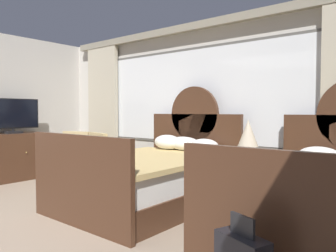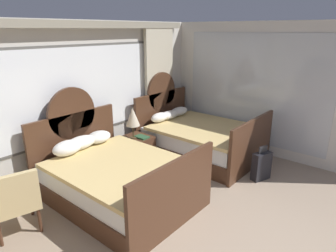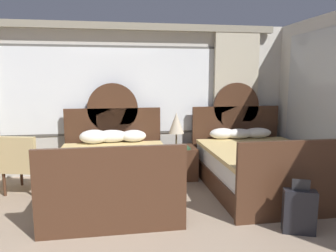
% 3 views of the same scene
% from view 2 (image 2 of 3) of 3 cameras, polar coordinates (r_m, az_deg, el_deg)
% --- Properties ---
extents(wall_back_window, '(6.47, 0.22, 2.70)m').
position_cam_2_polar(wall_back_window, '(5.26, -19.49, 4.60)').
color(wall_back_window, beige).
rests_on(wall_back_window, ground_plane).
extents(wall_right_mirror, '(0.08, 4.42, 2.70)m').
position_cam_2_polar(wall_right_mirror, '(6.39, 18.51, 6.41)').
color(wall_right_mirror, beige).
rests_on(wall_right_mirror, ground_plane).
extents(bed_near_window, '(1.67, 2.25, 1.65)m').
position_cam_2_polar(bed_near_window, '(4.68, -9.97, -9.78)').
color(bed_near_window, '#472B1C').
rests_on(bed_near_window, ground_plane).
extents(bed_near_mirror, '(1.67, 2.25, 1.65)m').
position_cam_2_polar(bed_near_mirror, '(6.24, 6.08, -2.36)').
color(bed_near_mirror, '#472B1C').
rests_on(bed_near_mirror, ground_plane).
extents(nightstand_between_beds, '(0.55, 0.57, 0.55)m').
position_cam_2_polar(nightstand_between_beds, '(5.89, -6.07, -4.65)').
color(nightstand_between_beds, '#472B1C').
rests_on(nightstand_between_beds, ground_plane).
extents(table_lamp_on_nightstand, '(0.27, 0.27, 0.60)m').
position_cam_2_polar(table_lamp_on_nightstand, '(5.63, -6.80, 1.72)').
color(table_lamp_on_nightstand, brown).
rests_on(table_lamp_on_nightstand, nightstand_between_beds).
extents(book_on_nightstand, '(0.18, 0.26, 0.03)m').
position_cam_2_polar(book_on_nightstand, '(5.74, -5.06, -2.11)').
color(book_on_nightstand, '#285133').
rests_on(book_on_nightstand, nightstand_between_beds).
extents(armchair_by_window_left, '(0.69, 0.69, 0.90)m').
position_cam_2_polar(armchair_by_window_left, '(4.34, -27.50, -12.29)').
color(armchair_by_window_left, tan).
rests_on(armchair_by_window_left, ground_plane).
extents(suitcase_on_floor, '(0.38, 0.26, 0.63)m').
position_cam_2_polar(suitcase_on_floor, '(5.51, 17.50, -7.31)').
color(suitcase_on_floor, black).
rests_on(suitcase_on_floor, ground_plane).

